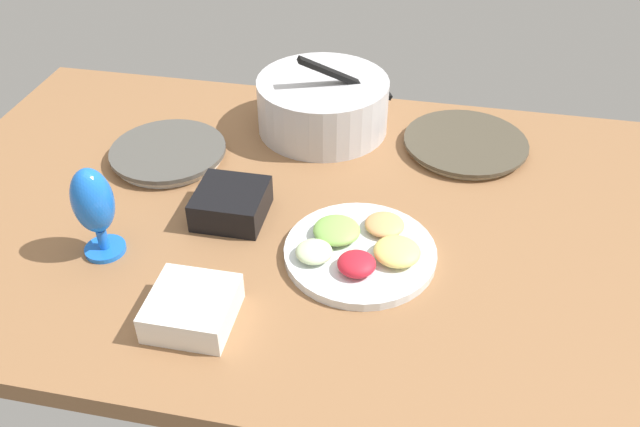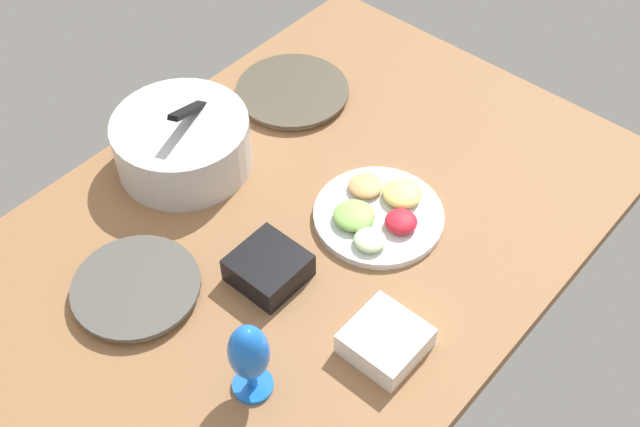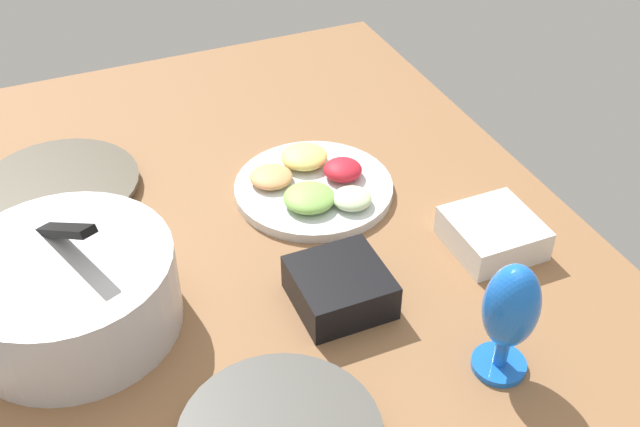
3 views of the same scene
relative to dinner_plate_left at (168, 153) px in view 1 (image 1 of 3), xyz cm
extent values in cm
cube|color=#8C603D|center=(31.43, -13.22, -3.42)|extent=(160.00, 104.00, 4.00)
cylinder|color=silver|center=(0.00, 0.00, -0.56)|extent=(24.30, 24.30, 1.70)
cylinder|color=#4E4C47|center=(0.00, 0.00, 0.80)|extent=(26.41, 26.41, 1.02)
cylinder|color=beige|center=(66.87, 17.86, -0.73)|extent=(26.65, 26.65, 1.38)
cylinder|color=#494233|center=(66.87, 17.86, 0.38)|extent=(28.97, 28.97, 0.83)
cylinder|color=silver|center=(32.15, 20.37, 4.99)|extent=(31.55, 31.55, 12.82)
cylinder|color=white|center=(32.15, 20.37, 8.84)|extent=(28.40, 28.40, 2.31)
cube|color=black|center=(37.67, 20.37, 12.48)|extent=(21.85, 11.48, 12.91)
cylinder|color=silver|center=(48.31, -24.84, -0.52)|extent=(28.98, 28.98, 1.80)
ellipsoid|color=#F9E072|center=(55.30, -25.86, 1.87)|extent=(8.78, 8.78, 2.98)
ellipsoid|color=#F2A566|center=(52.03, -18.04, 1.55)|extent=(7.77, 7.77, 2.33)
ellipsoid|color=#8CC659|center=(43.23, -21.90, 1.80)|extent=(9.13, 9.13, 2.83)
ellipsoid|color=beige|center=(40.19, -28.73, 1.68)|extent=(6.92, 6.92, 2.59)
ellipsoid|color=red|center=(48.49, -30.72, 1.93)|extent=(7.07, 7.07, 3.09)
cylinder|color=blue|center=(0.10, -32.96, -0.92)|extent=(7.79, 7.79, 1.00)
cylinder|color=blue|center=(0.10, -32.96, 1.75)|extent=(2.00, 2.00, 4.33)
ellipsoid|color=blue|center=(0.10, -32.96, 10.69)|extent=(7.60, 7.60, 13.55)
cube|color=white|center=(22.83, -46.42, 1.31)|extent=(14.05, 14.05, 5.46)
cube|color=#F9E072|center=(22.83, -46.42, 3.06)|extent=(11.52, 11.52, 1.75)
cube|color=black|center=(20.71, -17.60, 1.68)|extent=(13.86, 13.86, 6.19)
cube|color=tan|center=(20.71, -17.60, 3.66)|extent=(11.37, 11.37, 1.98)
camera|label=1|loc=(59.34, -118.46, 82.80)|focal=37.09mm
camera|label=2|loc=(-47.29, -90.80, 131.42)|focal=44.51mm
camera|label=3|loc=(-55.67, 18.28, 83.00)|focal=43.05mm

